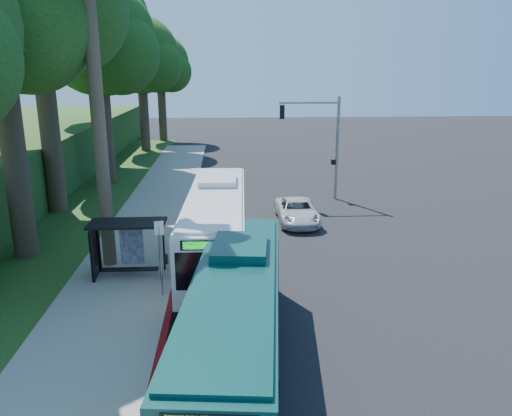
{
  "coord_description": "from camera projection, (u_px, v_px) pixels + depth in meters",
  "views": [
    {
      "loc": [
        -2.83,
        -23.33,
        8.79
      ],
      "look_at": [
        -1.3,
        1.0,
        1.95
      ],
      "focal_mm": 35.0,
      "sensor_mm": 36.0,
      "label": 1
    }
  ],
  "objects": [
    {
      "name": "ground",
      "position": [
        283.0,
        250.0,
        24.96
      ],
      "size": [
        140.0,
        140.0,
        0.0
      ],
      "primitive_type": "plane",
      "color": "black",
      "rests_on": "ground"
    },
    {
      "name": "sidewalk",
      "position": [
        136.0,
        252.0,
        24.5
      ],
      "size": [
        4.5,
        70.0,
        0.12
      ],
      "primitive_type": "cube",
      "color": "gray",
      "rests_on": "ground"
    },
    {
      "name": "red_curb",
      "position": [
        175.0,
        285.0,
        20.8
      ],
      "size": [
        0.25,
        30.0,
        0.13
      ],
      "primitive_type": "cube",
      "color": "maroon",
      "rests_on": "ground"
    },
    {
      "name": "grass_verge",
      "position": [
        51.0,
        225.0,
        28.97
      ],
      "size": [
        8.0,
        70.0,
        0.06
      ],
      "primitive_type": "cube",
      "color": "#234719",
      "rests_on": "ground"
    },
    {
      "name": "bus_shelter",
      "position": [
        123.0,
        238.0,
        21.29
      ],
      "size": [
        3.2,
        1.51,
        2.55
      ],
      "color": "black",
      "rests_on": "ground"
    },
    {
      "name": "stop_sign_pole",
      "position": [
        160.0,
        248.0,
        19.27
      ],
      "size": [
        0.35,
        0.06,
        3.17
      ],
      "color": "gray",
      "rests_on": "ground"
    },
    {
      "name": "traffic_signal_pole",
      "position": [
        323.0,
        135.0,
        33.6
      ],
      "size": [
        4.1,
        0.3,
        7.0
      ],
      "color": "gray",
      "rests_on": "ground"
    },
    {
      "name": "tree_2",
      "position": [
        100.0,
        45.0,
        36.77
      ],
      "size": [
        8.82,
        8.4,
        15.12
      ],
      "color": "#382B1E",
      "rests_on": "ground"
    },
    {
      "name": "tree_3",
      "position": [
        97.0,
        31.0,
        43.92
      ],
      "size": [
        10.08,
        9.6,
        17.28
      ],
      "color": "#382B1E",
      "rests_on": "ground"
    },
    {
      "name": "tree_4",
      "position": [
        142.0,
        59.0,
        52.37
      ],
      "size": [
        8.4,
        8.0,
        14.14
      ],
      "color": "#382B1E",
      "rests_on": "ground"
    },
    {
      "name": "tree_5",
      "position": [
        161.0,
        67.0,
        60.33
      ],
      "size": [
        7.35,
        7.0,
        12.86
      ],
      "color": "#382B1E",
      "rests_on": "ground"
    },
    {
      "name": "white_bus",
      "position": [
        217.0,
        224.0,
        23.25
      ],
      "size": [
        3.03,
        12.23,
        3.62
      ],
      "rotation": [
        0.0,
        0.0,
        -0.04
      ],
      "color": "silver",
      "rests_on": "ground"
    },
    {
      "name": "teal_bus",
      "position": [
        236.0,
        319.0,
        14.66
      ],
      "size": [
        3.64,
        11.68,
        3.43
      ],
      "rotation": [
        0.0,
        0.0,
        -0.1
      ],
      "color": "#0A3934",
      "rests_on": "ground"
    },
    {
      "name": "pickup",
      "position": [
        297.0,
        211.0,
        29.36
      ],
      "size": [
        2.26,
        4.88,
        1.35
      ],
      "primitive_type": "imported",
      "rotation": [
        0.0,
        0.0,
        0.0
      ],
      "color": "silver",
      "rests_on": "ground"
    }
  ]
}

